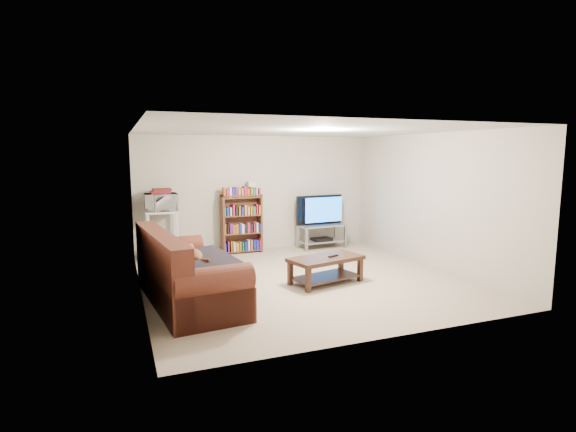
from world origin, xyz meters
name	(u,v)px	position (x,y,z in m)	size (l,w,h in m)	color
floor	(302,279)	(0.00, 0.00, 0.00)	(5.00, 5.00, 0.00)	#C7AF94
ceiling	(303,130)	(0.00, 0.00, 2.40)	(5.00, 5.00, 0.00)	white
wall_back	(257,193)	(0.00, 2.50, 1.20)	(5.00, 5.00, 0.00)	beige
wall_front	(393,232)	(0.00, -2.50, 1.20)	(5.00, 5.00, 0.00)	beige
wall_left	(138,214)	(-2.50, 0.00, 1.20)	(5.00, 5.00, 0.00)	beige
wall_right	(431,201)	(2.50, 0.00, 1.20)	(5.00, 5.00, 0.00)	beige
sofa	(183,278)	(-1.98, -0.46, 0.34)	(1.27, 2.43, 1.00)	#5B2417
blanket	(199,263)	(-1.77, -0.59, 0.58)	(0.90, 1.17, 0.10)	black
cat	(195,255)	(-1.79, -0.38, 0.64)	(0.25, 0.64, 0.19)	brown
coffee_table	(326,265)	(0.27, -0.32, 0.30)	(1.27, 0.84, 0.42)	#371E13
remote	(333,256)	(0.38, -0.34, 0.44)	(0.19, 0.05, 0.02)	black
tv_stand	(322,232)	(1.35, 2.13, 0.34)	(1.05, 0.54, 0.51)	#999EA3
television	(322,210)	(1.35, 2.13, 0.83)	(1.10, 0.14, 0.63)	black
dvd_player	(322,239)	(1.35, 2.13, 0.19)	(0.41, 0.29, 0.06)	black
bookshelf	(242,223)	(-0.39, 2.30, 0.62)	(0.84, 0.27, 1.21)	#532D1C
shelf_clutter	(246,189)	(-0.29, 2.31, 1.31)	(0.61, 0.19, 0.28)	silver
microwave_stand	(162,229)	(-1.99, 2.17, 0.62)	(0.60, 0.44, 0.96)	silver
microwave	(161,202)	(-1.99, 2.17, 1.13)	(0.59, 0.40, 0.33)	silver
game_boxes	(161,192)	(-1.99, 2.17, 1.32)	(0.35, 0.31, 0.05)	maroon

